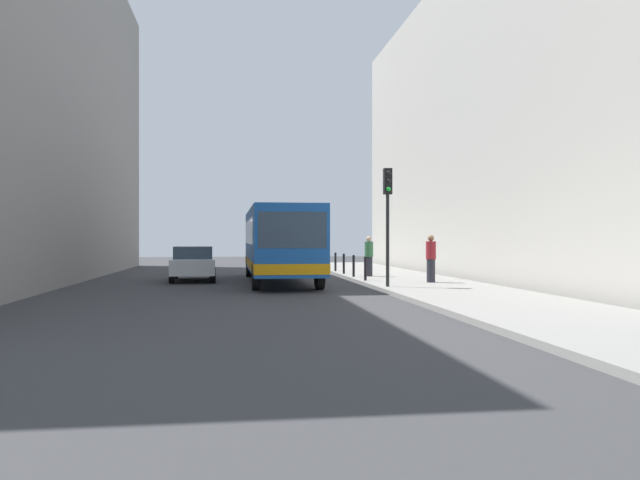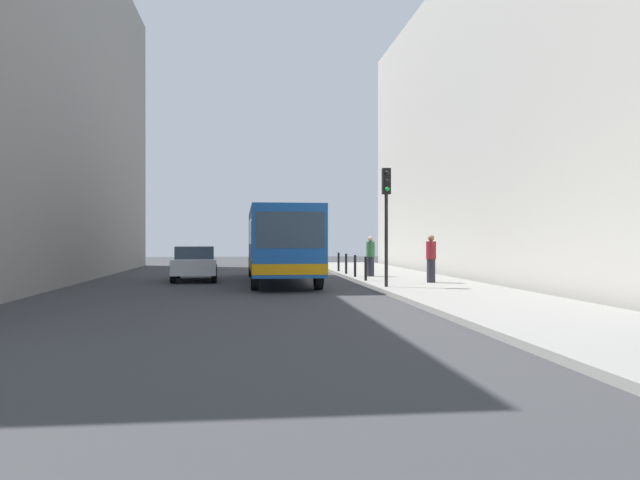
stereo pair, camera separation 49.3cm
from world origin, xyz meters
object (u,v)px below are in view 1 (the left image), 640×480
at_px(bollard_far, 344,264).
at_px(bollard_near, 365,269).
at_px(bollard_mid, 354,266).
at_px(pedestrian_near_signal, 431,258).
at_px(traffic_light, 388,204).
at_px(car_beside_bus, 193,263).
at_px(bus, 279,241).
at_px(bollard_farthest, 335,262).
at_px(pedestrian_mid_sidewalk, 369,256).

bearing_deg(bollard_far, bollard_near, -90.00).
bearing_deg(bollard_mid, pedestrian_near_signal, -59.30).
height_order(traffic_light, pedestrian_near_signal, traffic_light).
bearing_deg(car_beside_bus, bollard_near, 153.32).
bearing_deg(pedestrian_near_signal, bus, 127.89).
bearing_deg(bollard_farthest, traffic_light, -89.45).
xyz_separation_m(bus, bollard_far, (3.30, 3.12, -1.10)).
bearing_deg(bollard_far, pedestrian_near_signal, -70.09).
bearing_deg(bollard_mid, bollard_far, 90.00).
xyz_separation_m(traffic_light, pedestrian_mid_sidewalk, (0.65, 5.97, -1.97)).
distance_m(traffic_light, bollard_far, 8.40).
distance_m(traffic_light, bollard_near, 4.00).
relative_size(car_beside_bus, bollard_mid, 4.71).
relative_size(car_beside_bus, bollard_farthest, 4.71).
relative_size(bollard_mid, bollard_far, 1.00).
bearing_deg(traffic_light, pedestrian_near_signal, 40.61).
height_order(bollard_farthest, pedestrian_mid_sidewalk, pedestrian_mid_sidewalk).
relative_size(bollard_farthest, pedestrian_near_signal, 0.53).
height_order(bollard_near, bollard_far, same).
height_order(bollard_far, bollard_farthest, same).
xyz_separation_m(traffic_light, bollard_farthest, (-0.10, 10.48, -2.38)).
xyz_separation_m(pedestrian_near_signal, pedestrian_mid_sidewalk, (-1.50, 4.13, -0.02)).
relative_size(bollard_near, bollard_far, 1.00).
height_order(traffic_light, bollard_far, traffic_light).
bearing_deg(car_beside_bus, traffic_light, 135.54).
height_order(bus, bollard_far, bus).
distance_m(bus, pedestrian_mid_sidewalk, 4.24).
distance_m(bollard_mid, pedestrian_near_signal, 4.43).
bearing_deg(bollard_farthest, bus, -120.80).
bearing_deg(pedestrian_mid_sidewalk, traffic_light, -127.60).
bearing_deg(bollard_near, bollard_far, 90.00).
distance_m(bus, car_beside_bus, 3.98).
distance_m(bollard_near, pedestrian_near_signal, 2.67).
bearing_deg(car_beside_bus, pedestrian_mid_sidewalk, 174.94).
bearing_deg(pedestrian_mid_sidewalk, bus, 162.85).
bearing_deg(traffic_light, bus, 124.53).
height_order(bollard_near, bollard_farthest, same).
height_order(car_beside_bus, traffic_light, traffic_light).
distance_m(car_beside_bus, pedestrian_near_signal, 10.20).
relative_size(bus, bollard_far, 11.61).
height_order(bollard_mid, bollard_farthest, same).
relative_size(car_beside_bus, traffic_light, 1.09).
xyz_separation_m(car_beside_bus, bollard_farthest, (6.91, 4.15, -0.16)).
bearing_deg(pedestrian_near_signal, pedestrian_mid_sidewalk, 87.01).
distance_m(bollard_mid, bollard_far, 2.42).
height_order(bollard_mid, bollard_far, same).
relative_size(bollard_farthest, pedestrian_mid_sidewalk, 0.54).
bearing_deg(traffic_light, bollard_mid, 91.02).
distance_m(bus, bollard_far, 4.67).
height_order(bollard_far, pedestrian_near_signal, pedestrian_near_signal).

